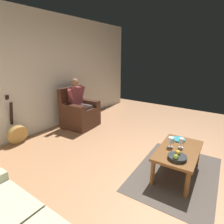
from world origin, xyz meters
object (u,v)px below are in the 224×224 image
coffee_table (178,153)px  guitar (17,133)px  armchair (79,113)px  decorative_dish (178,139)px  person_seated (80,102)px  fruit_bowl (177,157)px  wine_glass_far (171,141)px  wine_glass_near (181,142)px

coffee_table → guitar: guitar is taller
armchair → decorative_dish: (0.25, 2.56, 0.08)m
person_seated → fruit_bowl: person_seated is taller
wine_glass_far → fruit_bowl: size_ratio=0.64×
decorative_dish → guitar: bearing=-67.5°
guitar → decorative_dish: 3.14m
guitar → fruit_bowl: guitar is taller
armchair → wine_glass_near: armchair is taller
person_seated → wine_glass_near: (0.50, 2.63, -0.13)m
person_seated → fruit_bowl: (0.86, 2.68, -0.20)m
coffee_table → guitar: size_ratio=1.00×
armchair → decorative_dish: armchair is taller
person_seated → guitar: bearing=-20.0°
coffee_table → person_seated: bearing=-102.2°
person_seated → wine_glass_far: bearing=71.7°
armchair → fruit_bowl: armchair is taller
wine_glass_far → guitar: bearing=-72.9°
guitar → wine_glass_near: 3.17m
armchair → decorative_dish: bearing=79.1°
decorative_dish → wine_glass_near: bearing=23.9°
wine_glass_near → wine_glass_far: size_ratio=0.95×
armchair → wine_glass_far: armchair is taller
wine_glass_near → decorative_dish: (-0.25, -0.11, -0.09)m
wine_glass_far → decorative_dish: wine_glass_far is taller
armchair → coffee_table: size_ratio=0.99×
coffee_table → guitar: (0.89, -3.00, -0.13)m
guitar → wine_glass_far: guitar is taller
armchair → coffee_table: bearing=72.7°
armchair → wine_glass_near: size_ratio=6.51×
armchair → wine_glass_far: size_ratio=6.19×
armchair → decorative_dish: 2.57m
guitar → wine_glass_near: bearing=107.6°
fruit_bowl → person_seated: bearing=-107.8°
person_seated → coffee_table: person_seated is taller
person_seated → coffee_table: (0.57, 2.62, -0.30)m
coffee_table → wine_glass_far: wine_glass_far is taller
person_seated → guitar: 1.56m
coffee_table → guitar: bearing=-73.5°
wine_glass_near → wine_glass_far: bearing=-61.6°
armchair → wine_glass_near: 2.72m
guitar → person_seated: bearing=165.4°
armchair → guitar: 1.49m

